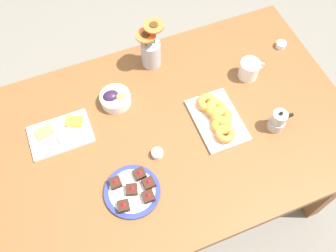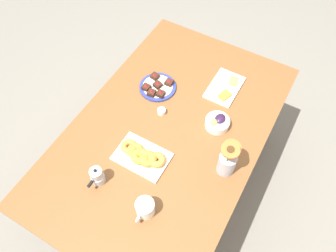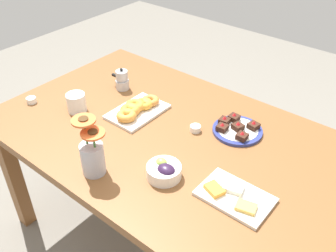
# 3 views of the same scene
# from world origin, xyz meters

# --- Properties ---
(ground_plane) EXTENTS (6.00, 6.00, 0.00)m
(ground_plane) POSITION_xyz_m (0.00, 0.00, 0.00)
(ground_plane) COLOR slate
(dining_table) EXTENTS (1.60, 1.00, 0.74)m
(dining_table) POSITION_xyz_m (0.00, 0.00, 0.65)
(dining_table) COLOR brown
(dining_table) RESTS_ON ground_plane
(coffee_mug) EXTENTS (0.13, 0.09, 0.09)m
(coffee_mug) POSITION_xyz_m (0.45, 0.14, 0.79)
(coffee_mug) COLOR white
(coffee_mug) RESTS_ON dining_table
(grape_bowl) EXTENTS (0.13, 0.13, 0.07)m
(grape_bowl) POSITION_xyz_m (-0.16, 0.22, 0.77)
(grape_bowl) COLOR white
(grape_bowl) RESTS_ON dining_table
(cheese_platter) EXTENTS (0.26, 0.17, 0.03)m
(cheese_platter) POSITION_xyz_m (-0.43, 0.15, 0.75)
(cheese_platter) COLOR white
(cheese_platter) RESTS_ON dining_table
(croissant_platter) EXTENTS (0.19, 0.28, 0.05)m
(croissant_platter) POSITION_xyz_m (0.22, -0.03, 0.76)
(croissant_platter) COLOR white
(croissant_platter) RESTS_ON dining_table
(jam_cup_honey) EXTENTS (0.05, 0.05, 0.03)m
(jam_cup_honey) POSITION_xyz_m (0.69, 0.23, 0.76)
(jam_cup_honey) COLOR white
(jam_cup_honey) RESTS_ON dining_table
(jam_cup_berry) EXTENTS (0.05, 0.05, 0.03)m
(jam_cup_berry) POSITION_xyz_m (-0.08, -0.09, 0.76)
(jam_cup_berry) COLOR white
(jam_cup_berry) RESTS_ON dining_table
(dessert_plate) EXTENTS (0.22, 0.22, 0.05)m
(dessert_plate) POSITION_xyz_m (-0.23, -0.20, 0.75)
(dessert_plate) COLOR navy
(dessert_plate) RESTS_ON dining_table
(flower_vase) EXTENTS (0.13, 0.09, 0.25)m
(flower_vase) POSITION_xyz_m (0.06, 0.37, 0.82)
(flower_vase) COLOR #B2B2BC
(flower_vase) RESTS_ON dining_table
(moka_pot) EXTENTS (0.11, 0.07, 0.12)m
(moka_pot) POSITION_xyz_m (0.44, -0.15, 0.79)
(moka_pot) COLOR #B7B7BC
(moka_pot) RESTS_ON dining_table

